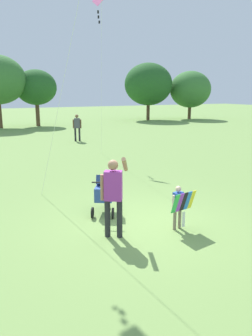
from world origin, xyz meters
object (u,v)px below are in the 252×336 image
object	(u,v)px
child_with_butterfly_kite	(179,204)
person_adult_flyer	(113,191)
stroller	(105,191)
person_red_shirt	(77,126)
kite_orange_delta	(99,8)

from	to	relation	value
child_with_butterfly_kite	person_adult_flyer	size ratio (longest dim) A/B	0.57
stroller	person_red_shirt	bearing A→B (deg)	74.10
person_adult_flyer	person_red_shirt	size ratio (longest dim) A/B	1.06
person_adult_flyer	kite_orange_delta	bearing A→B (deg)	68.51
stroller	person_red_shirt	distance (m)	13.04
child_with_butterfly_kite	person_adult_flyer	xyz separation A→B (m)	(-1.49, 0.33, 0.42)
child_with_butterfly_kite	person_red_shirt	distance (m)	14.52
person_red_shirt	kite_orange_delta	bearing A→B (deg)	-94.53
kite_orange_delta	person_red_shirt	size ratio (longest dim) A/B	4.48
child_with_butterfly_kite	kite_orange_delta	bearing A→B (deg)	77.45
child_with_butterfly_kite	kite_orange_delta	xyz separation A→B (m)	(2.11, 9.50, 6.26)
child_with_butterfly_kite	stroller	xyz separation A→B (m)	(-1.08, 1.77, -0.02)
stroller	child_with_butterfly_kite	bearing A→B (deg)	-58.77
kite_orange_delta	person_adult_flyer	bearing A→B (deg)	-111.49
person_adult_flyer	kite_orange_delta	world-z (taller)	kite_orange_delta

